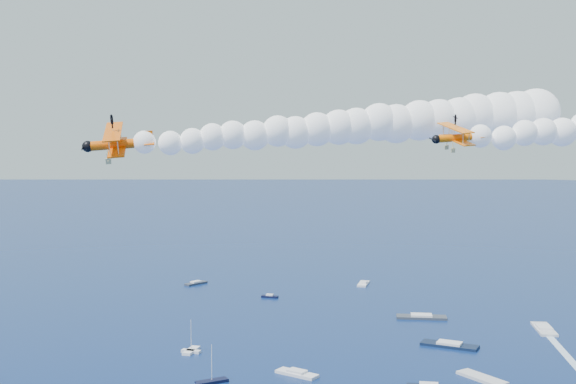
% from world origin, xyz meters
% --- Properties ---
extents(biplane_lead, '(9.61, 10.21, 6.00)m').
position_xyz_m(biplane_lead, '(23.58, 33.40, 54.59)').
color(biplane_lead, '#FE6D05').
extents(biplane_trail, '(12.58, 13.48, 8.35)m').
position_xyz_m(biplane_trail, '(-13.08, 18.05, 53.82)').
color(biplane_trail, '#F45A05').
extents(smoke_trail_trail, '(57.95, 54.10, 10.35)m').
position_xyz_m(smoke_trail_trail, '(9.99, 33.39, 55.91)').
color(smoke_trail_trail, white).
extents(spectator_boats, '(223.72, 170.15, 0.70)m').
position_xyz_m(spectator_boats, '(-2.93, 119.64, 0.35)').
color(spectator_boats, black).
rests_on(spectator_boats, ground).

